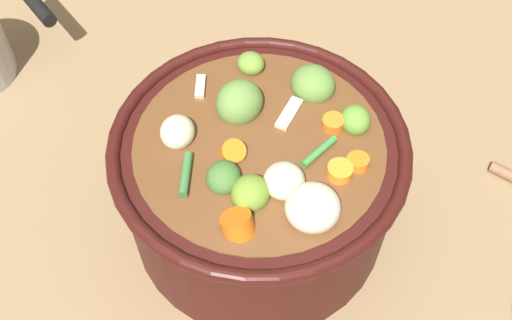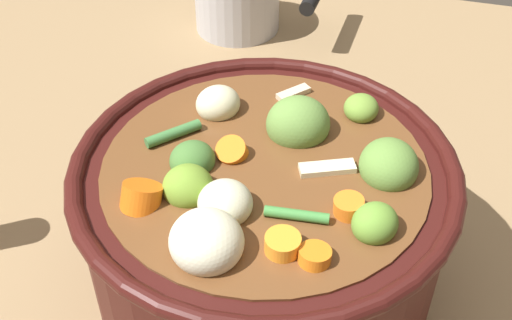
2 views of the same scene
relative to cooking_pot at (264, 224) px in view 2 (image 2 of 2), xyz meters
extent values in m
plane|color=#8C704C|center=(0.00, 0.00, -0.07)|extent=(1.10, 1.10, 0.00)
cylinder|color=#38110F|center=(0.00, 0.00, -0.01)|extent=(0.26, 0.26, 0.13)
torus|color=#38110F|center=(0.00, 0.00, 0.06)|extent=(0.28, 0.28, 0.01)
cylinder|color=brown|center=(0.00, 0.00, 0.00)|extent=(0.23, 0.23, 0.12)
ellipsoid|color=olive|center=(-0.04, 0.01, 0.06)|extent=(0.06, 0.06, 0.04)
ellipsoid|color=olive|center=(0.04, -0.04, 0.06)|extent=(0.04, 0.04, 0.03)
ellipsoid|color=#5E883B|center=(-0.02, 0.08, 0.06)|extent=(0.05, 0.05, 0.04)
ellipsoid|color=olive|center=(0.04, 0.08, 0.06)|extent=(0.04, 0.04, 0.03)
ellipsoid|color=#437132|center=(0.01, -0.05, 0.06)|extent=(0.04, 0.04, 0.03)
ellipsoid|color=olive|center=(-0.08, 0.05, 0.06)|extent=(0.03, 0.03, 0.02)
cylinder|color=orange|center=(0.05, -0.07, 0.06)|extent=(0.04, 0.03, 0.03)
cylinder|color=orange|center=(0.07, 0.05, 0.06)|extent=(0.02, 0.02, 0.01)
cylinder|color=orange|center=(0.07, 0.03, 0.06)|extent=(0.03, 0.03, 0.02)
cylinder|color=orange|center=(-0.01, -0.03, 0.06)|extent=(0.03, 0.03, 0.02)
cylinder|color=orange|center=(0.03, 0.06, 0.06)|extent=(0.03, 0.03, 0.02)
ellipsoid|color=beige|center=(-0.05, -0.05, 0.06)|extent=(0.05, 0.05, 0.03)
ellipsoid|color=beige|center=(0.05, -0.01, 0.06)|extent=(0.05, 0.05, 0.03)
ellipsoid|color=beige|center=(0.08, -0.01, 0.07)|extent=(0.06, 0.06, 0.04)
cylinder|color=#3D743A|center=(-0.01, -0.07, 0.06)|extent=(0.04, 0.03, 0.01)
cylinder|color=#40873D|center=(0.04, 0.03, 0.06)|extent=(0.01, 0.04, 0.01)
cube|color=beige|center=(-0.01, 0.04, 0.06)|extent=(0.03, 0.04, 0.01)
cube|color=beige|center=(-0.09, 0.00, 0.06)|extent=(0.03, 0.03, 0.01)
camera|label=1|loc=(0.25, -0.21, 0.48)|focal=41.83mm
camera|label=2|loc=(0.33, 0.09, 0.36)|focal=46.34mm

